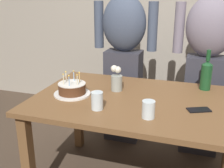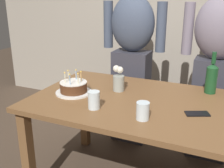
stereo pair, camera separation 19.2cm
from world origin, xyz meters
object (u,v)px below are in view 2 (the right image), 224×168
cell_phone (197,114)px  flower_vase (119,80)px  wine_bottle (212,77)px  person_man_bearded (132,56)px  person_woman_cardigan (216,64)px  water_glass_near (94,100)px  water_glass_far (143,111)px  birthday_cake (74,88)px

cell_phone → flower_vase: flower_vase is taller
wine_bottle → flower_vase: wine_bottle is taller
wine_bottle → person_man_bearded: person_man_bearded is taller
person_man_bearded → person_woman_cardigan: same height
water_glass_near → water_glass_far: size_ratio=1.08×
wine_bottle → water_glass_far: bearing=-117.0°
person_man_bearded → water_glass_near: bearing=95.7°
person_woman_cardigan → water_glass_far: bearing=71.8°
water_glass_near → person_man_bearded: size_ratio=0.07×
water_glass_far → person_woman_cardigan: size_ratio=0.06×
birthday_cake → person_man_bearded: bearing=77.6°
wine_bottle → flower_vase: bearing=-160.1°
flower_vase → person_man_bearded: size_ratio=0.12×
cell_phone → flower_vase: bearing=137.4°
water_glass_far → flower_vase: 0.51m
water_glass_near → birthday_cake: bearing=145.3°
person_man_bearded → person_woman_cardigan: bearing=-180.0°
wine_bottle → person_woman_cardigan: size_ratio=0.19×
wine_bottle → flower_vase: (-0.64, -0.23, -0.03)m
cell_phone → water_glass_far: bearing=-169.7°
water_glass_far → water_glass_near: bearing=176.2°
person_woman_cardigan → water_glass_near: bearing=55.6°
water_glass_near → cell_phone: size_ratio=0.81×
birthday_cake → flower_vase: 0.34m
water_glass_far → person_man_bearded: (-0.43, 0.99, 0.08)m
water_glass_far → person_man_bearded: person_man_bearded is taller
birthday_cake → wine_bottle: wine_bottle is taller
flower_vase → person_man_bearded: 0.60m
wine_bottle → water_glass_near: bearing=-137.2°
water_glass_near → water_glass_far: 0.34m
water_glass_near → flower_vase: 0.38m
water_glass_near → person_man_bearded: bearing=95.7°
birthday_cake → wine_bottle: size_ratio=0.87×
flower_vase → person_man_bearded: person_man_bearded is taller
water_glass_far → wine_bottle: (0.32, 0.63, 0.07)m
birthday_cake → person_woman_cardigan: 1.21m
cell_phone → person_woman_cardigan: bearing=62.5°
wine_bottle → flower_vase: 0.68m
birthday_cake → person_woman_cardigan: person_woman_cardigan is taller
water_glass_far → person_woman_cardigan: (0.32, 0.99, 0.08)m
cell_phone → person_woman_cardigan: 0.79m
cell_phone → person_woman_cardigan: person_woman_cardigan is taller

